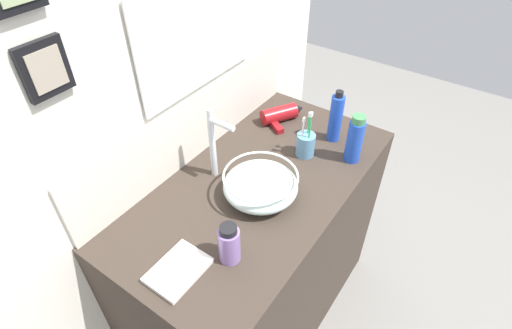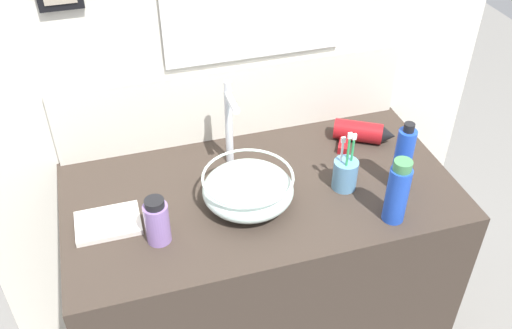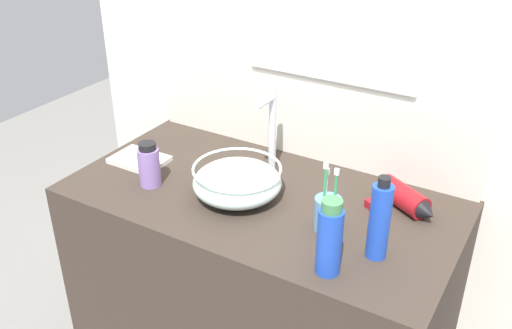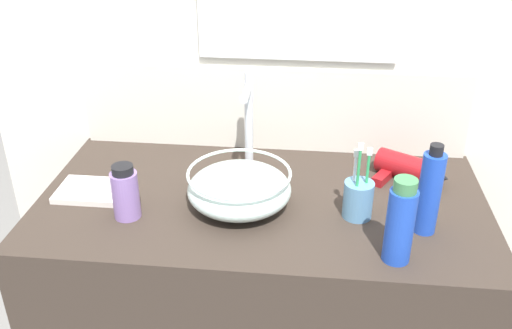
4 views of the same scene
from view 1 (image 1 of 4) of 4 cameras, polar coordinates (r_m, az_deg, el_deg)
name	(u,v)px [view 1 (image 1 of 4)]	position (r m, az deg, el deg)	size (l,w,h in m)	color
ground_plane	(258,309)	(2.20, 0.25, -19.94)	(6.00, 6.00, 0.00)	gray
vanity_counter	(258,256)	(1.82, 0.30, -12.99)	(1.17, 0.61, 0.90)	#382D26
back_panel	(183,93)	(1.49, -10.40, 10.08)	(1.76, 0.09, 2.34)	silver
glass_bowl_sink	(261,185)	(1.39, 0.65, -2.96)	(0.26, 0.26, 0.10)	silver
faucet	(214,140)	(1.41, -5.99, 3.47)	(0.02, 0.11, 0.29)	silver
hair_drier	(282,114)	(1.78, 3.74, 7.22)	(0.21, 0.16, 0.07)	maroon
toothbrush_cup	(306,144)	(1.58, 7.09, 2.90)	(0.07, 0.07, 0.21)	#598CB2
lotion_bottle	(355,140)	(1.56, 13.93, 3.48)	(0.06, 0.06, 0.20)	blue
spray_bottle	(336,118)	(1.65, 11.32, 6.57)	(0.05, 0.05, 0.23)	blue
shampoo_bottle	(229,244)	(1.20, -3.85, -11.23)	(0.07, 0.07, 0.14)	#8C6BB2
hand_towel	(178,270)	(1.24, -11.07, -14.58)	(0.18, 0.13, 0.02)	silver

